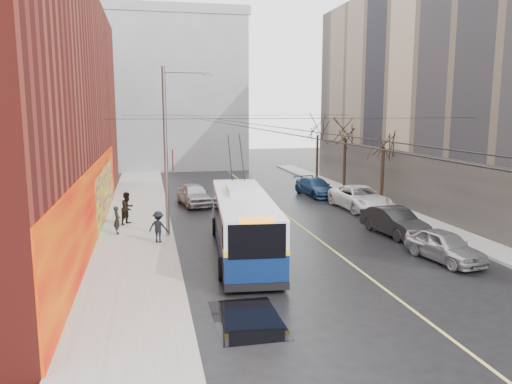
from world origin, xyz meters
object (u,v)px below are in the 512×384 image
(streetlight_pole, at_px, (169,148))
(parked_car_a, at_px, (445,246))
(parked_car_b, at_px, (395,222))
(trolleybus, at_px, (243,222))
(parked_car_c, at_px, (360,198))
(pedestrian_b, at_px, (128,208))
(parked_car_d, at_px, (316,187))
(pedestrian_a, at_px, (117,220))
(following_car, at_px, (194,194))
(tree_far, at_px, (318,127))
(tree_near, at_px, (384,136))
(tree_mid, at_px, (346,129))
(pedestrian_c, at_px, (158,227))

(streetlight_pole, relative_size, parked_car_a, 2.17)
(parked_car_b, bearing_deg, trolleybus, -177.15)
(parked_car_c, xyz_separation_m, pedestrian_b, (-15.49, -1.94, 0.30))
(parked_car_d, bearing_deg, parked_car_c, -86.26)
(pedestrian_a, bearing_deg, following_car, -36.82)
(tree_far, xyz_separation_m, parked_car_a, (-3.20, -26.81, -4.43))
(trolleybus, bearing_deg, parked_car_c, 47.09)
(parked_car_d, bearing_deg, parked_car_b, -97.58)
(tree_near, bearing_deg, following_car, 166.25)
(tree_mid, bearing_deg, trolleybus, -125.62)
(tree_near, relative_size, pedestrian_a, 4.17)
(tree_near, relative_size, parked_car_b, 1.40)
(tree_far, distance_m, parked_car_b, 22.59)
(streetlight_pole, bearing_deg, trolleybus, -47.86)
(trolleybus, height_order, parked_car_b, trolleybus)
(streetlight_pole, distance_m, tree_near, 16.28)
(parked_car_a, bearing_deg, pedestrian_c, 147.96)
(parked_car_b, height_order, pedestrian_a, pedestrian_a)
(pedestrian_a, bearing_deg, pedestrian_b, -17.76)
(parked_car_c, relative_size, parked_car_d, 1.18)
(tree_far, relative_size, pedestrian_a, 4.28)
(parked_car_b, height_order, following_car, following_car)
(tree_near, height_order, tree_far, tree_far)
(tree_mid, xyz_separation_m, parked_car_d, (-3.20, -1.99, -4.54))
(tree_far, bearing_deg, following_car, -140.45)
(tree_near, xyz_separation_m, parked_car_c, (-2.00, -0.81, -4.17))
(streetlight_pole, relative_size, parked_car_c, 1.56)
(parked_car_d, height_order, pedestrian_c, pedestrian_c)
(streetlight_pole, height_order, trolleybus, streetlight_pole)
(parked_car_c, bearing_deg, pedestrian_b, -175.71)
(parked_car_a, xyz_separation_m, parked_car_b, (0.07, 4.87, 0.05))
(tree_mid, distance_m, pedestrian_b, 20.45)
(tree_far, relative_size, pedestrian_c, 4.08)
(trolleybus, xyz_separation_m, following_car, (-1.19, 12.79, -0.73))
(tree_far, xyz_separation_m, parked_car_b, (-3.13, -21.94, -4.39))
(streetlight_pole, height_order, parked_car_c, streetlight_pole)
(tree_near, xyz_separation_m, pedestrian_c, (-15.82, -7.34, -4.02))
(parked_car_d, height_order, following_car, following_car)
(parked_car_b, xyz_separation_m, following_car, (-9.95, 11.14, 0.03))
(trolleybus, distance_m, parked_car_a, 9.30)
(parked_car_d, xyz_separation_m, following_car, (-9.88, -1.81, 0.07))
(trolleybus, bearing_deg, pedestrian_b, 134.83)
(streetlight_pole, bearing_deg, parked_car_c, 21.55)
(parked_car_c, bearing_deg, pedestrian_c, -157.58)
(parked_car_a, relative_size, parked_car_c, 0.72)
(streetlight_pole, height_order, parked_car_a, streetlight_pole)
(tree_mid, height_order, tree_far, tree_mid)
(pedestrian_b, bearing_deg, streetlight_pole, -107.04)
(tree_far, xyz_separation_m, parked_car_d, (-3.20, -8.99, -4.43))
(tree_mid, bearing_deg, parked_car_d, -148.17)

